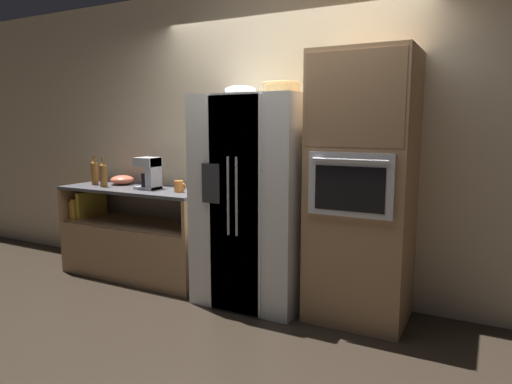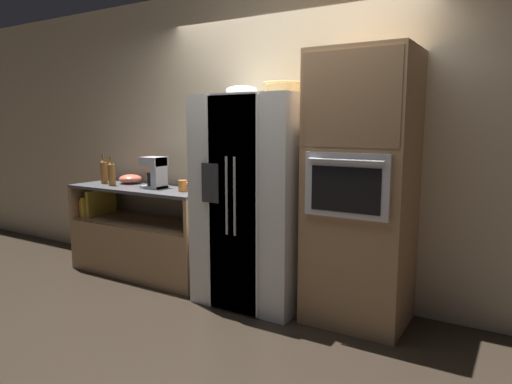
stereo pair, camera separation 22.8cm
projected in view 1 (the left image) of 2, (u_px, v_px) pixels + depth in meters
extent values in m
plane|color=black|center=(262.00, 305.00, 3.91)|extent=(20.00, 20.00, 0.00)
cube|color=beige|center=(286.00, 139.00, 4.12)|extent=(12.00, 0.06, 2.80)
cube|color=#A87F56|center=(141.00, 249.00, 4.66)|extent=(1.60, 0.63, 0.53)
cube|color=#A87F56|center=(140.00, 223.00, 4.62)|extent=(1.54, 0.58, 0.02)
cube|color=#A87F56|center=(84.00, 201.00, 4.96)|extent=(0.04, 0.63, 0.34)
cube|color=#A87F56|center=(204.00, 214.00, 4.24)|extent=(0.04, 0.63, 0.34)
cube|color=#4C4C51|center=(138.00, 189.00, 4.57)|extent=(1.60, 0.63, 0.03)
cube|color=orange|center=(86.00, 208.00, 4.91)|extent=(0.04, 0.40, 0.18)
cube|color=gold|center=(89.00, 207.00, 4.89)|extent=(0.03, 0.44, 0.21)
cube|color=gold|center=(92.00, 204.00, 4.86)|extent=(0.04, 0.38, 0.28)
cube|color=white|center=(256.00, 200.00, 3.91)|extent=(0.92, 0.71, 1.78)
cube|color=white|center=(233.00, 207.00, 3.60)|extent=(0.46, 0.02, 1.74)
cube|color=white|center=(235.00, 207.00, 3.59)|extent=(0.46, 0.02, 1.74)
cylinder|color=#B2B2B7|center=(228.00, 196.00, 3.57)|extent=(0.02, 0.02, 0.62)
cylinder|color=#B2B2B7|center=(236.00, 197.00, 3.54)|extent=(0.02, 0.02, 0.62)
cube|color=#2D2D33|center=(211.00, 183.00, 3.65)|extent=(0.17, 0.01, 0.32)
cube|color=#A87F56|center=(362.00, 189.00, 3.52)|extent=(0.75, 0.62, 2.07)
cube|color=silver|center=(350.00, 185.00, 3.22)|extent=(0.61, 0.04, 0.46)
cube|color=black|center=(349.00, 189.00, 3.21)|extent=(0.50, 0.01, 0.32)
cylinder|color=#B2B2B7|center=(349.00, 160.00, 3.16)|extent=(0.54, 0.02, 0.02)
cube|color=#94704C|center=(353.00, 99.00, 3.14)|extent=(0.70, 0.01, 0.66)
cylinder|color=tan|center=(282.00, 89.00, 3.76)|extent=(0.30, 0.30, 0.09)
torus|color=tan|center=(282.00, 84.00, 3.75)|extent=(0.32, 0.32, 0.02)
ellipsoid|color=white|center=(240.00, 90.00, 3.83)|extent=(0.27, 0.27, 0.08)
cylinder|color=brown|center=(95.00, 174.00, 4.77)|extent=(0.07, 0.07, 0.23)
cone|color=brown|center=(94.00, 161.00, 4.75)|extent=(0.07, 0.07, 0.04)
cylinder|color=brown|center=(94.00, 157.00, 4.74)|extent=(0.02, 0.02, 0.05)
cylinder|color=brown|center=(103.00, 176.00, 4.61)|extent=(0.07, 0.07, 0.22)
cone|color=brown|center=(103.00, 164.00, 4.60)|extent=(0.07, 0.07, 0.04)
cylinder|color=brown|center=(103.00, 159.00, 4.59)|extent=(0.03, 0.03, 0.04)
cylinder|color=orange|center=(179.00, 186.00, 4.26)|extent=(0.09, 0.09, 0.11)
torus|color=orange|center=(183.00, 187.00, 4.24)|extent=(0.07, 0.01, 0.07)
ellipsoid|color=#DB664C|center=(122.00, 180.00, 4.79)|extent=(0.24, 0.24, 0.10)
cube|color=#B2B2B7|center=(148.00, 188.00, 4.48)|extent=(0.21, 0.20, 0.02)
cylinder|color=black|center=(147.00, 180.00, 4.47)|extent=(0.12, 0.12, 0.13)
cube|color=#B2B2B7|center=(153.00, 174.00, 4.42)|extent=(0.07, 0.17, 0.31)
cube|color=#B2B2B7|center=(148.00, 162.00, 4.44)|extent=(0.21, 0.20, 0.09)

